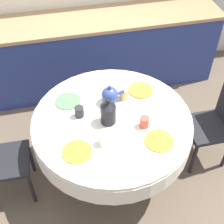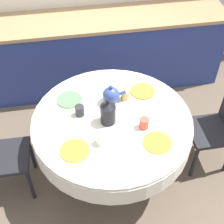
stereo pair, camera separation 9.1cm
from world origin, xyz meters
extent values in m
plane|color=brown|center=(0.00, 0.00, 0.00)|extent=(12.00, 12.00, 0.00)
cube|color=navy|center=(0.00, 1.45, 0.45)|extent=(3.20, 0.60, 0.90)
cube|color=#A37F56|center=(0.00, 1.45, 0.92)|extent=(3.24, 0.64, 0.04)
cylinder|color=brown|center=(0.00, 0.00, 0.02)|extent=(0.44, 0.44, 0.04)
cylinder|color=brown|center=(0.00, 0.00, 0.30)|extent=(0.11, 0.11, 0.53)
cylinder|color=silver|center=(0.00, 0.00, 0.66)|extent=(1.37, 1.37, 0.18)
cylinder|color=silver|center=(0.00, 0.00, 0.76)|extent=(1.36, 1.36, 0.03)
cube|color=black|center=(0.95, 0.00, 0.44)|extent=(0.40, 0.40, 0.04)
cylinder|color=black|center=(0.77, -0.18, 0.21)|extent=(0.04, 0.04, 0.42)
cylinder|color=black|center=(0.77, 0.17, 0.21)|extent=(0.04, 0.04, 0.42)
cylinder|color=black|center=(1.13, 0.17, 0.21)|extent=(0.04, 0.04, 0.42)
cube|color=black|center=(-0.95, 0.02, 0.44)|extent=(0.41, 0.41, 0.04)
cylinder|color=black|center=(-0.77, 0.19, 0.21)|extent=(0.04, 0.04, 0.42)
cylinder|color=black|center=(-0.78, -0.16, 0.21)|extent=(0.04, 0.04, 0.42)
cylinder|color=yellow|center=(-0.34, -0.29, 0.79)|extent=(0.23, 0.23, 0.01)
cylinder|color=white|center=(-0.13, -0.25, 0.83)|extent=(0.08, 0.08, 0.10)
cylinder|color=yellow|center=(0.31, -0.32, 0.79)|extent=(0.23, 0.23, 0.01)
cylinder|color=#CC4C3D|center=(0.24, -0.14, 0.83)|extent=(0.08, 0.08, 0.10)
cylinder|color=#5BA85B|center=(-0.33, 0.29, 0.79)|extent=(0.23, 0.23, 0.01)
cylinder|color=#28282D|center=(-0.26, 0.10, 0.83)|extent=(0.08, 0.08, 0.10)
cylinder|color=orange|center=(0.34, 0.29, 0.79)|extent=(0.23, 0.23, 0.01)
cylinder|color=#DBB766|center=(0.16, 0.23, 0.83)|extent=(0.08, 0.08, 0.10)
cylinder|color=black|center=(-0.04, -0.02, 0.87)|extent=(0.13, 0.13, 0.17)
cone|color=black|center=(-0.04, -0.02, 0.97)|extent=(0.12, 0.12, 0.04)
sphere|color=black|center=(-0.04, -0.02, 1.01)|extent=(0.04, 0.04, 0.04)
cylinder|color=#33478E|center=(0.03, 0.20, 0.79)|extent=(0.08, 0.08, 0.01)
sphere|color=#33478E|center=(0.03, 0.20, 0.87)|extent=(0.15, 0.15, 0.15)
cylinder|color=#33478E|center=(0.12, 0.20, 0.88)|extent=(0.09, 0.03, 0.05)
sphere|color=#33478E|center=(0.03, 0.20, 0.96)|extent=(0.03, 0.03, 0.03)
camera|label=1|loc=(-0.40, -1.77, 2.68)|focal=50.00mm
camera|label=2|loc=(-0.32, -1.79, 2.68)|focal=50.00mm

